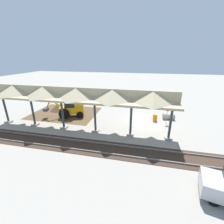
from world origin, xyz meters
TOP-DOWN VIEW (x-y plane):
  - ground_plane at (0.00, 0.00)m, footprint 120.00×120.00m
  - dirt_work_zone at (11.51, -0.50)m, footprint 9.34×7.00m
  - platform_canopy at (7.18, 4.12)m, footprint 20.48×3.20m
  - rail_tracks at (0.00, 7.17)m, footprint 60.00×2.58m
  - stop_sign at (-2.69, 0.04)m, footprint 0.76×0.11m
  - backhoe at (9.98, 0.53)m, footprint 5.35×2.89m
  - dirt_mound at (13.18, -1.47)m, footprint 5.22×5.22m
  - concrete_pipe at (-3.16, -1.32)m, footprint 1.54×0.84m
  - traffic_barrel at (-1.34, -0.34)m, footprint 0.56×0.56m

SIDE VIEW (x-z plane):
  - ground_plane at x=0.00m, z-range 0.00..0.00m
  - dirt_mound at x=13.18m, z-range -1.06..1.06m
  - dirt_work_zone at x=11.51m, z-range 0.00..0.01m
  - rail_tracks at x=0.00m, z-range -0.05..0.10m
  - concrete_pipe at x=-3.16m, z-range 0.00..0.80m
  - traffic_barrel at x=-1.34m, z-range 0.00..0.90m
  - backhoe at x=9.98m, z-range -0.15..2.67m
  - stop_sign at x=-2.69m, z-range 0.52..2.87m
  - platform_canopy at x=7.18m, z-range 1.72..6.62m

